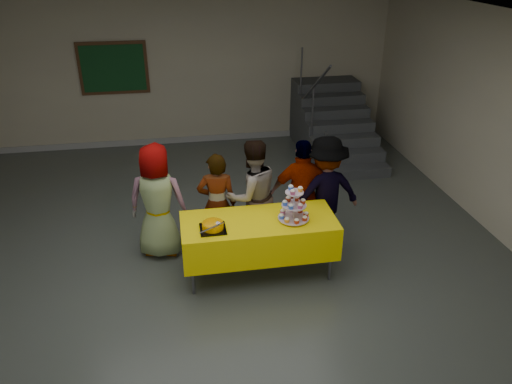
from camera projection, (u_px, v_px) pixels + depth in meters
room_shell at (213, 119)px, 5.16m from camera, size 10.00×10.04×3.02m
bake_table at (259, 235)px, 6.11m from camera, size 1.88×0.78×0.77m
cupcake_stand at (294, 208)px, 5.95m from camera, size 0.38×0.38×0.44m
bear_cake at (213, 225)px, 5.79m from camera, size 0.32×0.36×0.12m
schoolchild_a at (158, 201)px, 6.43m from camera, size 0.85×0.64×1.56m
schoolchild_b at (217, 204)px, 6.52m from camera, size 0.55×0.39×1.41m
schoolchild_c at (252, 196)px, 6.57m from camera, size 0.89×0.78×1.55m
schoolchild_d at (303, 194)px, 6.64m from camera, size 0.94×0.49×1.52m
schoolchild_e at (325, 192)px, 6.65m from camera, size 1.07×0.70×1.56m
staircase at (332, 125)px, 9.93m from camera, size 1.30×2.40×2.04m
noticeboard at (113, 68)px, 9.53m from camera, size 1.30×0.05×1.00m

